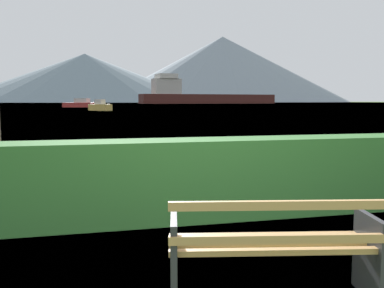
% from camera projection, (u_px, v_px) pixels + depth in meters
% --- Properties ---
extents(water_surface, '(620.00, 620.00, 0.00)m').
position_uv_depth(water_surface, '(87.00, 103.00, 302.83)').
color(water_surface, slate).
rests_on(water_surface, ground_plane).
extents(park_bench, '(1.72, 0.88, 0.87)m').
position_uv_depth(park_bench, '(274.00, 249.00, 3.38)').
color(park_bench, tan).
rests_on(park_bench, ground_plane).
extents(hedge_row, '(13.21, 0.72, 1.07)m').
position_uv_depth(hedge_row, '(195.00, 179.00, 5.81)').
color(hedge_row, '#387A33').
rests_on(hedge_row, ground_plane).
extents(cargo_ship_large, '(81.54, 21.56, 16.33)m').
position_uv_depth(cargo_ship_large, '(199.00, 96.00, 245.87)').
color(cargo_ship_large, '#471E19').
rests_on(cargo_ship_large, water_surface).
extents(fishing_boat_near, '(3.73, 4.15, 1.83)m').
position_uv_depth(fishing_boat_near, '(100.00, 107.00, 69.13)').
color(fishing_boat_near, gold).
rests_on(fishing_boat_near, water_surface).
extents(sailboat_mid, '(9.36, 6.97, 2.19)m').
position_uv_depth(sailboat_mid, '(82.00, 104.00, 104.74)').
color(sailboat_mid, '#B2332D').
rests_on(sailboat_mid, water_surface).
extents(distant_hills, '(833.39, 422.80, 89.66)m').
position_uv_depth(distant_hills, '(68.00, 74.00, 553.26)').
color(distant_hills, gray).
rests_on(distant_hills, ground_plane).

